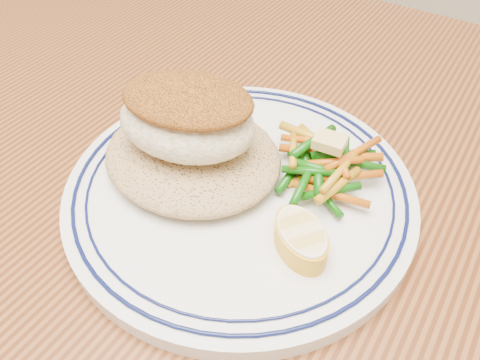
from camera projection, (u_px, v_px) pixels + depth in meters
name	position (u px, v px, depth m)	size (l,w,h in m)	color
dining_table	(232.00, 277.00, 0.45)	(1.50, 0.90, 0.75)	#4E250F
plate	(240.00, 189.00, 0.39)	(0.29, 0.29, 0.02)	silver
rice_pilaf	(192.00, 153.00, 0.39)	(0.15, 0.14, 0.03)	#A17F50
fish_fillet	(187.00, 116.00, 0.36)	(0.13, 0.10, 0.06)	beige
vegetable_pile	(324.00, 162.00, 0.38)	(0.10, 0.10, 0.03)	#B68513
butter_pat	(330.00, 142.00, 0.37)	(0.02, 0.02, 0.01)	#DCC06B
lemon_wedge	(301.00, 238.00, 0.33)	(0.07, 0.07, 0.02)	gold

